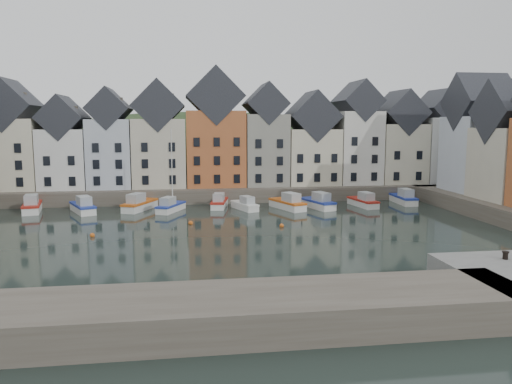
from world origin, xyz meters
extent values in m
plane|color=black|center=(0.00, 0.00, 0.00)|extent=(260.00, 260.00, 0.00)
cube|color=#494238|center=(0.00, 30.00, 1.00)|extent=(90.00, 16.00, 2.00)
cube|color=#494238|center=(-10.00, -22.00, 1.00)|extent=(50.00, 6.00, 2.00)
ellipsoid|color=#1F3118|center=(0.00, 56.00, -18.00)|extent=(153.60, 70.40, 64.00)
sphere|color=black|center=(-13.94, 50.93, 8.70)|extent=(5.77, 5.77, 5.77)
sphere|color=black|center=(24.86, 60.75, 8.12)|extent=(5.27, 5.27, 5.27)
sphere|color=black|center=(31.82, 54.20, 7.88)|extent=(5.07, 5.07, 5.07)
sphere|color=black|center=(14.28, 55.19, 7.82)|extent=(5.01, 5.01, 5.01)
sphere|color=black|center=(-37.67, 56.61, 6.57)|extent=(3.94, 3.94, 3.94)
sphere|color=black|center=(28.33, 60.25, 8.05)|extent=(5.21, 5.21, 5.21)
sphere|color=black|center=(1.99, 58.64, 8.32)|extent=(5.45, 5.45, 5.45)
sphere|color=black|center=(37.80, 48.31, 7.21)|extent=(4.49, 4.49, 4.49)
cube|color=beige|center=(-29.17, 28.00, 7.04)|extent=(7.67, 8.00, 10.07)
cube|color=black|center=(-29.17, 28.00, 13.97)|extent=(7.67, 8.16, 7.67)
cube|color=silver|center=(-21.90, 28.00, 6.30)|extent=(6.56, 8.00, 8.61)
cube|color=black|center=(-21.90, 28.00, 12.23)|extent=(6.56, 8.16, 6.56)
cube|color=#B4BCC7|center=(-15.37, 28.00, 7.01)|extent=(6.20, 8.00, 10.02)
cube|color=black|center=(-15.37, 28.00, 13.55)|extent=(6.20, 8.16, 6.20)
cube|color=#BEB6A0|center=(-8.27, 28.00, 7.04)|extent=(7.70, 8.00, 10.08)
cube|color=black|center=(-8.27, 28.00, 13.98)|extent=(7.70, 8.16, 7.70)
cube|color=#AA5A30|center=(0.07, 28.00, 7.64)|extent=(8.69, 8.00, 11.28)
cube|color=black|center=(0.07, 28.00, 15.43)|extent=(8.69, 8.16, 8.69)
cube|color=gray|center=(7.78, 28.00, 7.39)|extent=(6.43, 8.00, 10.78)
cube|color=black|center=(7.78, 28.00, 14.37)|extent=(6.43, 8.16, 6.43)
cube|color=beige|center=(15.08, 28.00, 6.28)|extent=(7.88, 8.00, 8.56)
cube|color=black|center=(15.08, 28.00, 12.51)|extent=(7.88, 8.16, 7.88)
cube|color=silver|center=(22.42, 28.00, 7.64)|extent=(6.50, 8.00, 11.27)
cube|color=black|center=(22.42, 28.00, 14.88)|extent=(6.50, 8.16, 6.50)
cube|color=beige|center=(29.43, 28.00, 6.66)|extent=(7.23, 8.00, 9.32)
cube|color=black|center=(29.43, 28.00, 13.11)|extent=(7.23, 8.16, 7.23)
cube|color=silver|center=(36.28, 28.00, 7.16)|extent=(6.18, 8.00, 10.32)
cube|color=black|center=(36.28, 28.00, 13.85)|extent=(6.18, 8.16, 6.18)
cube|color=#B4BCC7|center=(36.00, 16.26, 7.19)|extent=(7.47, 8.00, 10.38)
cube|color=black|center=(36.00, 16.26, 14.36)|extent=(7.62, 8.00, 8.00)
sphere|color=#C25616|center=(-4.00, 8.00, 0.15)|extent=(0.50, 0.50, 0.50)
sphere|color=#C25616|center=(6.00, 5.00, 0.15)|extent=(0.50, 0.50, 0.50)
sphere|color=#C25616|center=(-14.00, 3.00, 0.15)|extent=(0.50, 0.50, 0.50)
cube|color=silver|center=(-24.42, 19.29, 0.38)|extent=(3.20, 6.82, 1.20)
cube|color=#A12017|center=(-24.42, 19.29, 1.04)|extent=(3.34, 6.97, 0.27)
cube|color=#999FA1|center=(-24.23, 18.32, 1.70)|extent=(2.01, 2.87, 1.31)
cube|color=silver|center=(-17.78, 17.69, 0.37)|extent=(4.30, 6.52, 1.16)
cube|color=#203395|center=(-17.78, 17.69, 1.00)|extent=(4.45, 6.68, 0.26)
cube|color=#999FA1|center=(-17.39, 16.82, 1.63)|extent=(2.37, 2.90, 1.26)
cube|color=silver|center=(-10.59, 18.64, 0.38)|extent=(4.42, 6.76, 1.20)
cube|color=#C25616|center=(-10.59, 18.64, 1.03)|extent=(4.57, 6.93, 0.27)
cube|color=#999FA1|center=(-10.98, 17.75, 1.69)|extent=(2.44, 3.00, 1.31)
cube|color=silver|center=(-6.47, 16.88, 0.33)|extent=(3.84, 5.82, 1.03)
cube|color=#203395|center=(-6.47, 16.88, 0.89)|extent=(3.97, 5.96, 0.23)
cube|color=#999FA1|center=(-6.82, 16.11, 1.45)|extent=(2.12, 2.59, 1.12)
cylinder|color=silver|center=(-6.24, 17.39, 5.62)|extent=(0.13, 0.13, 10.31)
cube|color=silver|center=(0.07, 19.34, 0.34)|extent=(2.76, 5.97, 1.05)
cube|color=#A12017|center=(0.07, 19.34, 0.91)|extent=(2.88, 6.10, 0.24)
cube|color=#999FA1|center=(-0.09, 18.49, 1.49)|extent=(1.75, 2.51, 1.15)
cube|color=silver|center=(3.26, 17.00, 0.31)|extent=(3.33, 5.51, 0.97)
cube|color=silver|center=(3.26, 17.00, 0.84)|extent=(3.45, 5.64, 0.22)
cube|color=#999FA1|center=(3.53, 16.25, 1.37)|extent=(1.89, 2.41, 1.06)
cube|color=silver|center=(9.03, 16.66, 0.38)|extent=(4.11, 6.71, 1.18)
cube|color=#C25616|center=(9.03, 16.66, 1.02)|extent=(4.26, 6.87, 0.27)
cube|color=#999FA1|center=(9.37, 15.76, 1.66)|extent=(2.33, 2.94, 1.29)
cube|color=silver|center=(13.23, 16.79, 0.37)|extent=(3.76, 6.66, 1.17)
cube|color=#203395|center=(13.23, 16.79, 1.01)|extent=(3.90, 6.81, 0.27)
cube|color=#999FA1|center=(13.52, 15.88, 1.65)|extent=(2.19, 2.88, 1.28)
cube|color=silver|center=(19.85, 17.18, 0.34)|extent=(2.70, 6.10, 1.08)
cube|color=#A12017|center=(19.85, 17.18, 0.93)|extent=(2.82, 6.23, 0.25)
cube|color=#999FA1|center=(19.99, 16.30, 1.52)|extent=(1.74, 2.55, 1.18)
cube|color=silver|center=(26.55, 18.98, 0.37)|extent=(2.10, 6.34, 1.15)
cube|color=#203395|center=(26.55, 18.98, 0.99)|extent=(2.21, 6.47, 0.26)
cube|color=#999FA1|center=(26.52, 18.04, 1.62)|extent=(1.55, 2.56, 1.26)
cylinder|color=black|center=(17.62, -17.29, 2.25)|extent=(0.36, 0.36, 0.50)
cylinder|color=black|center=(17.62, -17.29, 2.52)|extent=(0.48, 0.48, 0.08)
camera|label=1|loc=(-4.45, -48.47, 11.43)|focal=35.00mm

